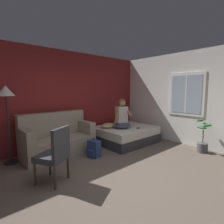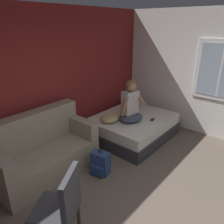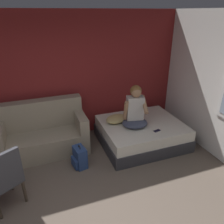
{
  "view_description": "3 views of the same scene",
  "coord_description": "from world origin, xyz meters",
  "px_view_note": "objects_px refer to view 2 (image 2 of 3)",
  "views": [
    {
      "loc": [
        -2.03,
        -1.97,
        1.6
      ],
      "look_at": [
        1.2,
        1.69,
        0.99
      ],
      "focal_mm": 28.0,
      "sensor_mm": 36.0,
      "label": 1
    },
    {
      "loc": [
        -1.88,
        -0.77,
        2.4
      ],
      "look_at": [
        1.1,
        1.76,
        0.79
      ],
      "focal_mm": 35.0,
      "sensor_mm": 36.0,
      "label": 2
    },
    {
      "loc": [
        -0.23,
        -1.93,
        2.65
      ],
      "look_at": [
        1.15,
        1.85,
        0.78
      ],
      "focal_mm": 35.0,
      "sensor_mm": 36.0,
      "label": 3
    }
  ],
  "objects_px": {
    "couch": "(43,152)",
    "backpack": "(100,164)",
    "cell_phone": "(152,120)",
    "person_seated": "(131,105)",
    "throw_pillow": "(110,118)",
    "bed": "(133,127)",
    "side_chair": "(61,206)"
  },
  "relations": [
    {
      "from": "person_seated",
      "to": "throw_pillow",
      "type": "height_order",
      "value": "person_seated"
    },
    {
      "from": "person_seated",
      "to": "throw_pillow",
      "type": "relative_size",
      "value": 1.82
    },
    {
      "from": "throw_pillow",
      "to": "bed",
      "type": "bearing_deg",
      "value": -25.64
    },
    {
      "from": "side_chair",
      "to": "person_seated",
      "type": "xyz_separation_m",
      "value": [
        2.42,
        0.82,
        0.3
      ]
    },
    {
      "from": "throw_pillow",
      "to": "cell_phone",
      "type": "xyz_separation_m",
      "value": [
        0.62,
        -0.65,
        -0.07
      ]
    },
    {
      "from": "backpack",
      "to": "throw_pillow",
      "type": "xyz_separation_m",
      "value": [
        0.95,
        0.59,
        0.36
      ]
    },
    {
      "from": "bed",
      "to": "cell_phone",
      "type": "relative_size",
      "value": 12.03
    },
    {
      "from": "bed",
      "to": "couch",
      "type": "relative_size",
      "value": 1.01
    },
    {
      "from": "person_seated",
      "to": "bed",
      "type": "bearing_deg",
      "value": 18.36
    },
    {
      "from": "side_chair",
      "to": "throw_pillow",
      "type": "bearing_deg",
      "value": 27.7
    },
    {
      "from": "side_chair",
      "to": "cell_phone",
      "type": "relative_size",
      "value": 6.81
    },
    {
      "from": "person_seated",
      "to": "throw_pillow",
      "type": "bearing_deg",
      "value": 132.85
    },
    {
      "from": "bed",
      "to": "person_seated",
      "type": "height_order",
      "value": "person_seated"
    },
    {
      "from": "side_chair",
      "to": "bed",
      "type": "bearing_deg",
      "value": 18.65
    },
    {
      "from": "bed",
      "to": "backpack",
      "type": "xyz_separation_m",
      "value": [
        -1.44,
        -0.35,
        -0.04
      ]
    },
    {
      "from": "throw_pillow",
      "to": "person_seated",
      "type": "bearing_deg",
      "value": -47.15
    },
    {
      "from": "side_chair",
      "to": "cell_phone",
      "type": "xyz_separation_m",
      "value": [
        2.76,
        0.48,
        -0.05
      ]
    },
    {
      "from": "couch",
      "to": "person_seated",
      "type": "relative_size",
      "value": 1.95
    },
    {
      "from": "couch",
      "to": "backpack",
      "type": "bearing_deg",
      "value": -53.24
    },
    {
      "from": "couch",
      "to": "backpack",
      "type": "xyz_separation_m",
      "value": [
        0.57,
        -0.76,
        -0.2
      ]
    },
    {
      "from": "cell_phone",
      "to": "person_seated",
      "type": "bearing_deg",
      "value": -147.55
    },
    {
      "from": "bed",
      "to": "throw_pillow",
      "type": "height_order",
      "value": "throw_pillow"
    },
    {
      "from": "bed",
      "to": "side_chair",
      "type": "relative_size",
      "value": 1.77
    },
    {
      "from": "throw_pillow",
      "to": "cell_phone",
      "type": "height_order",
      "value": "throw_pillow"
    },
    {
      "from": "couch",
      "to": "cell_phone",
      "type": "relative_size",
      "value": 11.89
    },
    {
      "from": "bed",
      "to": "cell_phone",
      "type": "distance_m",
      "value": 0.5
    },
    {
      "from": "backpack",
      "to": "bed",
      "type": "bearing_deg",
      "value": 13.79
    },
    {
      "from": "side_chair",
      "to": "throw_pillow",
      "type": "relative_size",
      "value": 2.04
    },
    {
      "from": "couch",
      "to": "backpack",
      "type": "height_order",
      "value": "couch"
    },
    {
      "from": "couch",
      "to": "backpack",
      "type": "relative_size",
      "value": 3.74
    },
    {
      "from": "person_seated",
      "to": "backpack",
      "type": "bearing_deg",
      "value": -167.0
    },
    {
      "from": "bed",
      "to": "backpack",
      "type": "relative_size",
      "value": 3.78
    }
  ]
}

